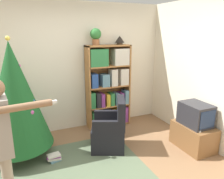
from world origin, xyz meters
TOP-DOWN VIEW (x-y plane):
  - ground_plane at (0.00, 0.00)m, footprint 14.00×14.00m
  - wall_back at (0.00, 1.87)m, footprint 8.00×0.10m
  - wall_right at (2.07, 0.00)m, footprint 0.10×8.00m
  - area_rug at (-0.42, 0.25)m, footprint 2.24×1.81m
  - bookshelf at (0.77, 1.64)m, footprint 0.93×0.31m
  - tv_stand at (1.76, 0.13)m, footprint 0.47×0.72m
  - television at (1.76, 0.12)m, footprint 0.39×0.53m
  - game_remote at (1.62, -0.09)m, footprint 0.04×0.12m
  - christmas_tree at (-1.06, 1.06)m, footprint 1.07×1.07m
  - armchair at (0.41, 0.71)m, footprint 0.75×0.74m
  - standing_person at (-1.19, -0.22)m, footprint 0.66×0.47m
  - potted_plant at (0.50, 1.65)m, footprint 0.22×0.22m
  - table_lamp at (1.02, 1.65)m, footprint 0.20×0.20m
  - book_pile_near_tree at (-0.59, 0.69)m, footprint 0.24×0.18m

SIDE VIEW (x-z plane):
  - ground_plane at x=0.00m, z-range 0.00..0.00m
  - area_rug at x=-0.42m, z-range 0.00..0.01m
  - book_pile_near_tree at x=-0.59m, z-range 0.00..0.12m
  - tv_stand at x=1.76m, z-range 0.00..0.44m
  - armchair at x=0.41m, z-range -0.14..0.78m
  - game_remote at x=1.62m, z-range 0.44..0.47m
  - television at x=1.76m, z-range 0.44..0.83m
  - bookshelf at x=0.77m, z-range 0.00..1.75m
  - standing_person at x=-1.19m, z-range 0.15..1.75m
  - christmas_tree at x=-1.06m, z-range 0.07..2.04m
  - wall_back at x=0.00m, z-range 0.00..2.60m
  - wall_right at x=2.07m, z-range 0.00..2.60m
  - table_lamp at x=1.02m, z-range 1.77..1.95m
  - potted_plant at x=0.50m, z-range 1.78..2.11m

